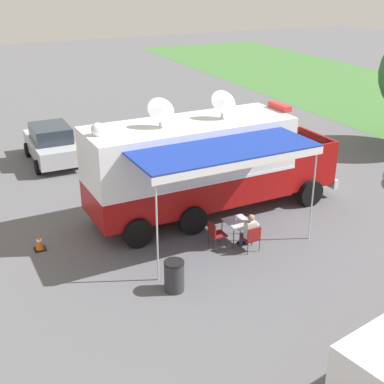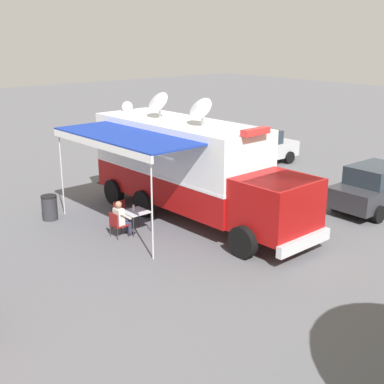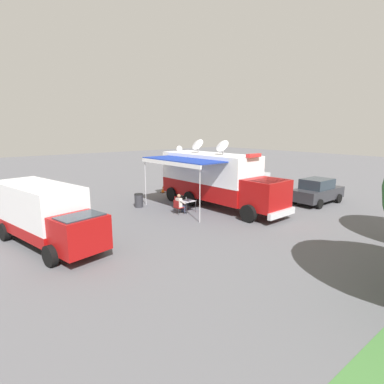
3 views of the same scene
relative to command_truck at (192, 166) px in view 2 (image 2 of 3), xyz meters
name	(u,v)px [view 2 (image 2 of 3)]	position (x,y,z in m)	size (l,w,h in m)	color
ground_plane	(179,212)	(-0.01, -0.75, -1.95)	(100.00, 100.00, 0.00)	#5B5B60
lot_stripe	(240,201)	(-2.74, -0.19, -1.94)	(0.12, 4.80, 0.01)	silver
command_truck	(192,166)	(0.00, 0.00, 0.00)	(5.09, 9.56, 4.53)	#9E0F0F
folding_table	(136,213)	(2.36, -0.14, -1.27)	(0.82, 0.82, 0.73)	silver
water_bottle	(134,208)	(2.38, -0.23, -1.11)	(0.07, 0.07, 0.22)	silver
folding_chair_at_table	(117,223)	(3.16, -0.09, -1.43)	(0.49, 0.49, 0.87)	maroon
folding_chair_beside_table	(121,211)	(2.40, -0.99, -1.43)	(0.49, 0.49, 0.87)	maroon
seated_responder	(121,218)	(2.98, -0.09, -1.30)	(0.67, 0.56, 1.25)	silver
trash_bin	(50,208)	(4.10, -3.17, -1.49)	(0.57, 0.57, 0.91)	#2D2D33
traffic_cone	(102,177)	(0.16, -6.13, -1.67)	(0.36, 0.36, 0.58)	black
car_behind_truck	(259,148)	(-7.89, -4.01, -1.07)	(4.21, 2.03, 1.76)	#B2B5BA
car_far_corner	(377,187)	(-6.05, 3.82, -1.07)	(4.20, 2.03, 1.76)	#2D2D33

